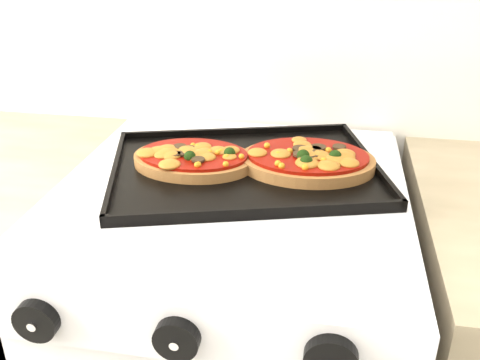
# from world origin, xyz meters

# --- Properties ---
(control_panel) EXTENTS (0.60, 0.02, 0.09)m
(control_panel) POSITION_xyz_m (-0.02, 1.39, 0.85)
(control_panel) COLOR silver
(control_panel) RESTS_ON stove
(knob_left) EXTENTS (0.06, 0.02, 0.06)m
(knob_left) POSITION_xyz_m (-0.21, 1.37, 0.85)
(knob_left) COLOR black
(knob_left) RESTS_ON control_panel
(knob_center) EXTENTS (0.06, 0.02, 0.06)m
(knob_center) POSITION_xyz_m (-0.03, 1.37, 0.85)
(knob_center) COLOR black
(knob_center) RESTS_ON control_panel
(knob_right) EXTENTS (0.06, 0.02, 0.06)m
(knob_right) POSITION_xyz_m (0.16, 1.37, 0.85)
(knob_right) COLOR black
(knob_right) RESTS_ON control_panel
(baking_tray) EXTENTS (0.54, 0.46, 0.02)m
(baking_tray) POSITION_xyz_m (-0.00, 1.74, 0.92)
(baking_tray) COLOR black
(baking_tray) RESTS_ON stove
(pizza_left) EXTENTS (0.22, 0.16, 0.03)m
(pizza_left) POSITION_xyz_m (-0.10, 1.73, 0.94)
(pizza_left) COLOR #A76A39
(pizza_left) RESTS_ON baking_tray
(pizza_right) EXTENTS (0.25, 0.19, 0.03)m
(pizza_right) POSITION_xyz_m (0.10, 1.76, 0.94)
(pizza_right) COLOR #A76A39
(pizza_right) RESTS_ON baking_tray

